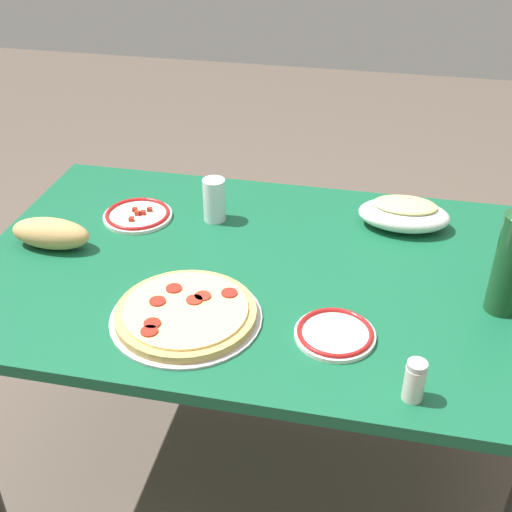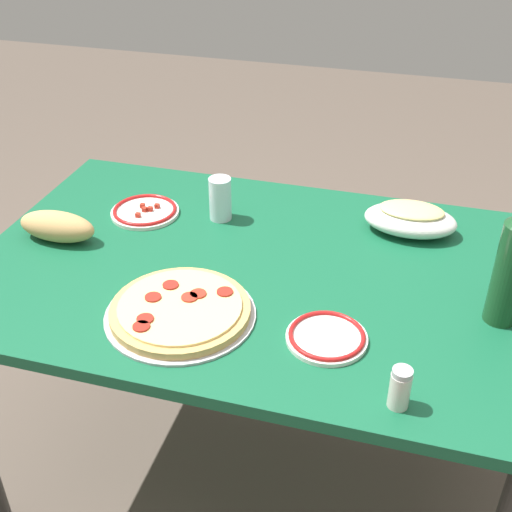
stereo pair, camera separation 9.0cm
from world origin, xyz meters
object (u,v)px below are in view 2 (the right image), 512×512
object	(u,v)px
side_plate_near	(145,211)
spice_shaker	(400,388)
wine_bottle	(512,266)
bread_loaf	(57,226)
pepperoni_pizza	(180,310)
dining_table	(256,304)
water_glass	(220,199)
baked_pasta_dish	(411,218)
side_plate_far	(327,337)

from	to	relation	value
side_plate_near	spice_shaker	world-z (taller)	spice_shaker
wine_bottle	bread_loaf	size ratio (longest dim) A/B	1.63
pepperoni_pizza	spice_shaker	xyz separation A→B (m)	(-0.48, 0.14, 0.03)
bread_loaf	spice_shaker	xyz separation A→B (m)	(-0.90, 0.35, 0.00)
dining_table	water_glass	distance (m)	0.31
side_plate_near	spice_shaker	bearing A→B (deg)	144.23
baked_pasta_dish	side_plate_far	distance (m)	0.51
pepperoni_pizza	baked_pasta_dish	size ratio (longest dim) A/B	1.38
spice_shaker	side_plate_far	bearing A→B (deg)	-42.23
water_glass	side_plate_near	bearing A→B (deg)	9.73
spice_shaker	side_plate_near	bearing A→B (deg)	-35.77
dining_table	wine_bottle	distance (m)	0.62
side_plate_far	spice_shaker	size ratio (longest dim) A/B	1.97
side_plate_far	dining_table	bearing A→B (deg)	-45.95
dining_table	side_plate_far	distance (m)	0.34
pepperoni_pizza	dining_table	bearing A→B (deg)	-114.67
dining_table	side_plate_far	xyz separation A→B (m)	(-0.22, 0.22, 0.13)
wine_bottle	water_glass	bearing A→B (deg)	-19.36
baked_pasta_dish	wine_bottle	xyz separation A→B (m)	(-0.22, 0.32, 0.10)
wine_bottle	side_plate_far	xyz separation A→B (m)	(0.35, 0.17, -0.13)
bread_loaf	spice_shaker	distance (m)	0.97
pepperoni_pizza	water_glass	xyz separation A→B (m)	(0.05, -0.43, 0.05)
dining_table	side_plate_near	distance (m)	0.42
wine_bottle	side_plate_far	world-z (taller)	wine_bottle
dining_table	wine_bottle	xyz separation A→B (m)	(-0.56, 0.05, 0.26)
baked_pasta_dish	side_plate_far	size ratio (longest dim) A/B	1.40
bread_loaf	water_glass	bearing A→B (deg)	-148.93
wine_bottle	spice_shaker	world-z (taller)	wine_bottle
pepperoni_pizza	spice_shaker	size ratio (longest dim) A/B	3.82
pepperoni_pizza	wine_bottle	size ratio (longest dim) A/B	0.99
water_glass	side_plate_near	world-z (taller)	water_glass
dining_table	wine_bottle	world-z (taller)	wine_bottle
wine_bottle	side_plate_near	xyz separation A→B (m)	(0.93, -0.22, -0.13)
water_glass	side_plate_near	distance (m)	0.22
bread_loaf	baked_pasta_dish	bearing A→B (deg)	-161.62
water_glass	side_plate_far	size ratio (longest dim) A/B	0.69
pepperoni_pizza	bread_loaf	world-z (taller)	bread_loaf
dining_table	side_plate_far	bearing A→B (deg)	134.05
side_plate_near	spice_shaker	xyz separation A→B (m)	(-0.74, 0.54, 0.03)
pepperoni_pizza	bread_loaf	size ratio (longest dim) A/B	1.61
water_glass	spice_shaker	size ratio (longest dim) A/B	1.37
dining_table	bread_loaf	distance (m)	0.55
side_plate_near	water_glass	bearing A→B (deg)	-170.27
water_glass	side_plate_near	xyz separation A→B (m)	(0.21, 0.04, -0.05)
wine_bottle	water_glass	distance (m)	0.77
water_glass	spice_shaker	distance (m)	0.78
baked_pasta_dish	bread_loaf	xyz separation A→B (m)	(0.87, 0.29, -0.00)
baked_pasta_dish	bread_loaf	distance (m)	0.92
bread_loaf	spice_shaker	world-z (taller)	spice_shaker
dining_table	wine_bottle	size ratio (longest dim) A/B	4.09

